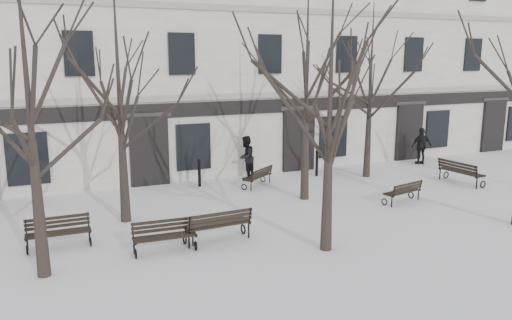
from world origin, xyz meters
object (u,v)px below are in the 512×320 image
bench_0 (164,235)px  bench_3 (58,231)px  tree_1 (331,79)px  bench_4 (258,176)px  bench_1 (218,224)px  bench_2 (403,191)px  tree_0 (26,69)px  bench_5 (460,171)px

bench_0 → bench_3: 3.04m
tree_1 → bench_4: (1.06, 7.07, -4.27)m
bench_1 → bench_2: (7.54, 1.01, -0.09)m
bench_0 → bench_4: 7.52m
tree_0 → bench_5: bearing=9.8°
bench_3 → bench_5: bearing=4.1°
bench_4 → bench_1: bearing=19.6°
bench_0 → bench_1: bench_1 is taller
bench_3 → bench_4: 8.81m
tree_0 → bench_3: tree_0 is taller
bench_0 → bench_3: (-2.66, 1.48, 0.00)m
bench_1 → bench_5: bearing=-171.5°
bench_0 → tree_0: bearing=-170.2°
bench_3 → bench_2: bearing=-1.2°
tree_1 → bench_0: (-4.16, 1.65, -4.24)m
bench_0 → bench_5: (13.23, 2.45, 0.07)m
tree_1 → bench_5: bearing=24.3°
tree_0 → bench_0: bearing=6.7°
tree_0 → bench_0: 5.49m
tree_1 → bench_5: size_ratio=3.72×
bench_2 → bench_4: (-3.91, 4.30, 0.00)m
tree_1 → bench_1: 5.21m
tree_0 → tree_1: size_ratio=1.06×
bench_1 → bench_2: size_ratio=1.17×
bench_0 → bench_5: bearing=13.6°
tree_0 → bench_0: tree_0 is taller
tree_0 → bench_4: size_ratio=4.87×
bench_2 → bench_5: size_ratio=0.84×
bench_5 → bench_0: bearing=95.3°
bench_1 → bench_5: size_ratio=0.98×
bench_5 → tree_1: bearing=109.1°
tree_1 → bench_3: bearing=155.3°
tree_0 → bench_5: 17.15m
tree_1 → tree_0: bearing=169.9°
bench_1 → bench_2: bench_1 is taller
bench_1 → bench_3: (-4.25, 1.37, -0.06)m
tree_1 → bench_3: tree_1 is taller
tree_0 → bench_1: bearing=5.8°
bench_2 → bench_1: bearing=-5.1°
tree_0 → bench_2: tree_0 is taller
bench_0 → bench_3: size_ratio=1.01×
bench_3 → bench_5: (15.89, 0.97, 0.07)m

